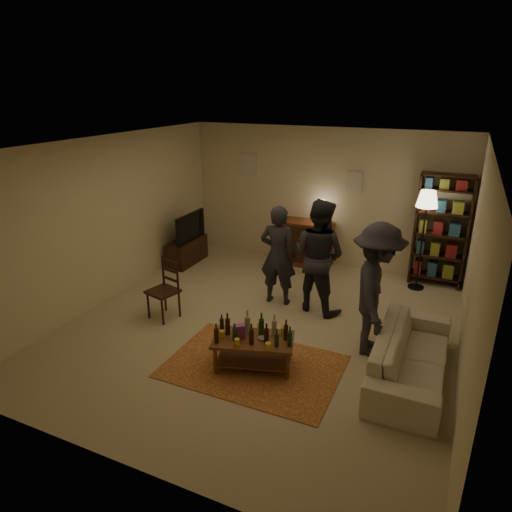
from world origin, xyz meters
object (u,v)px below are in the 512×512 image
Objects in this scene: dresser at (307,242)px; floor_lamp at (427,206)px; dining_chair at (166,287)px; bookshelf at (441,230)px; person_left at (278,255)px; sofa at (411,356)px; tv_stand at (187,245)px; person_right at (319,256)px; person_by_sofa at (376,290)px; coffee_table at (253,341)px.

floor_lamp is (2.17, -0.28, 1.04)m from dresser.
dining_chair is 0.48× the size of bookshelf.
bookshelf reaches higher than person_left.
tv_stand is at bearing 64.66° from sofa.
person_right reaches higher than sofa.
bookshelf reaches higher than sofa.
dresser reaches higher than sofa.
bookshelf is 2.84m from person_by_sofa.
sofa is 2.68m from person_left.
coffee_table is 4.29m from bookshelf.
dresser is 0.67× the size of bookshelf.
floor_lamp reaches higher than tv_stand.
floor_lamp is 0.97× the size of person_right.
dining_chair is 0.46× the size of sofa.
sofa is (-0.05, -3.18, -0.73)m from bookshelf.
person_right is at bearing -132.61° from floor_lamp.
coffee_table is 3.98m from floor_lamp.
bookshelf is 3.26m from sofa.
person_left is 1.95m from person_by_sofa.
person_right is at bearing 38.57° from person_by_sofa.
person_by_sofa is at bearing 53.99° from sofa.
person_by_sofa reaches higher than dining_chair.
tv_stand is 5.14m from sofa.
dining_chair is at bearing -140.40° from bookshelf.
dining_chair reaches higher than sofa.
person_right is at bearing 45.34° from dining_chair.
dresser reaches higher than tv_stand.
person_left is 0.91× the size of person_by_sofa.
person_left is (-2.07, -1.54, -0.68)m from floor_lamp.
dresser is 3.93m from sofa.
person_left reaches higher than coffee_table.
person_by_sofa is at bearing -97.92° from floor_lamp.
dresser is 0.74× the size of person_right.
person_by_sofa reaches higher than floor_lamp.
person_by_sofa reaches higher than coffee_table.
person_by_sofa is (-0.34, -2.43, -0.60)m from floor_lamp.
person_left is 0.68m from person_right.
dresser is 1.86m from person_left.
person_by_sofa is at bearing -23.70° from tv_stand.
bookshelf is 2.50m from person_right.
dresser is 0.65× the size of sofa.
bookshelf is 0.65m from floor_lamp.
dining_chair is 3.16m from person_by_sofa.
person_left reaches higher than tv_stand.
person_by_sofa is at bearing 20.39° from dining_chair.
coffee_table is at bearing -116.82° from bookshelf.
dining_chair is at bearing -141.62° from floor_lamp.
bookshelf reaches higher than coffee_table.
sofa is at bearing -136.80° from person_by_sofa.
dining_chair is 0.91× the size of tv_stand.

